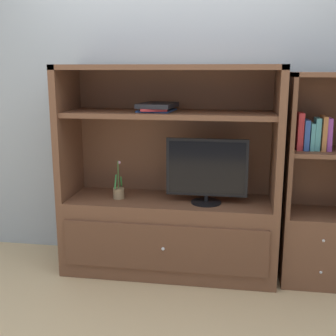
# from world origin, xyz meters

# --- Properties ---
(ground_plane) EXTENTS (8.00, 8.00, 0.00)m
(ground_plane) POSITION_xyz_m (0.00, 0.00, 0.00)
(ground_plane) COLOR tan
(painted_rear_wall) EXTENTS (6.00, 0.10, 2.80)m
(painted_rear_wall) POSITION_xyz_m (0.00, 0.75, 1.40)
(painted_rear_wall) COLOR #9EA8B2
(painted_rear_wall) RESTS_ON ground_plane
(media_console) EXTENTS (1.59, 0.54, 1.55)m
(media_console) POSITION_xyz_m (0.00, 0.41, 0.49)
(media_console) COLOR brown
(media_console) RESTS_ON ground_plane
(tv_monitor) EXTENTS (0.59, 0.22, 0.47)m
(tv_monitor) POSITION_xyz_m (0.28, 0.34, 0.81)
(tv_monitor) COLOR black
(tv_monitor) RESTS_ON media_console
(potted_plant) EXTENTS (0.08, 0.10, 0.29)m
(potted_plant) POSITION_xyz_m (-0.38, 0.36, 0.62)
(potted_plant) COLOR #8C7251
(potted_plant) RESTS_ON media_console
(magazine_stack) EXTENTS (0.28, 0.34, 0.06)m
(magazine_stack) POSITION_xyz_m (-0.09, 0.40, 1.26)
(magazine_stack) COLOR #2D519E
(magazine_stack) RESTS_ON media_console
(bookshelf_tall) EXTENTS (0.52, 0.41, 1.50)m
(bookshelf_tall) POSITION_xyz_m (1.09, 0.41, 0.49)
(bookshelf_tall) COLOR brown
(bookshelf_tall) RESTS_ON ground_plane
(upright_book_row) EXTENTS (0.23, 0.17, 0.26)m
(upright_book_row) POSITION_xyz_m (1.01, 0.40, 1.09)
(upright_book_row) COLOR red
(upright_book_row) RESTS_ON bookshelf_tall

